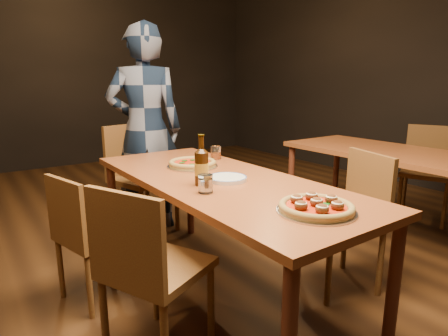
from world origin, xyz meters
TOP-DOWN VIEW (x-y plane):
  - ground at (0.00, 0.00)m, footprint 9.00×9.00m
  - table_main at (0.00, 0.00)m, footprint 0.80×2.00m
  - table_right at (1.70, -0.20)m, footprint 0.80×2.00m
  - chair_main_nw at (-0.54, -0.26)m, footprint 0.56×0.56m
  - chair_main_sw at (-0.62, 0.40)m, footprint 0.47×0.47m
  - chair_main_e at (0.67, -0.37)m, footprint 0.54×0.54m
  - chair_end at (0.03, 1.20)m, footprint 0.57×0.57m
  - chair_nbr_right at (2.36, -0.06)m, footprint 0.57×0.57m
  - pizza_meatball at (0.01, -0.74)m, footprint 0.35×0.35m
  - pizza_margherita at (0.03, 0.36)m, footprint 0.34×0.34m
  - plate_stack at (0.01, -0.07)m, footprint 0.23×0.23m
  - beer_bottle at (-0.17, -0.07)m, footprint 0.08×0.08m
  - water_glass at (-0.23, -0.21)m, footprint 0.08×0.08m
  - amber_glass at (0.30, 0.48)m, footprint 0.08×0.08m
  - diner at (0.12, 1.33)m, footprint 0.77×0.65m

SIDE VIEW (x-z plane):
  - ground at x=0.00m, z-range 0.00..0.00m
  - chair_main_sw at x=-0.62m, z-range 0.00..0.82m
  - chair_main_nw at x=-0.54m, z-range 0.00..0.91m
  - chair_main_e at x=0.67m, z-range 0.00..0.92m
  - chair_nbr_right at x=2.36m, z-range 0.00..0.94m
  - chair_end at x=0.03m, z-range 0.00..0.99m
  - table_main at x=0.00m, z-range 0.30..1.05m
  - table_right at x=1.70m, z-range 0.30..1.05m
  - plate_stack at x=0.01m, z-range 0.75..0.77m
  - pizza_margherita at x=0.03m, z-range 0.75..0.79m
  - pizza_meatball at x=0.01m, z-range 0.74..0.81m
  - water_glass at x=-0.23m, z-range 0.75..0.84m
  - amber_glass at x=0.30m, z-range 0.75..0.84m
  - beer_bottle at x=-0.17m, z-range 0.71..0.99m
  - diner at x=0.12m, z-range 0.00..1.80m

